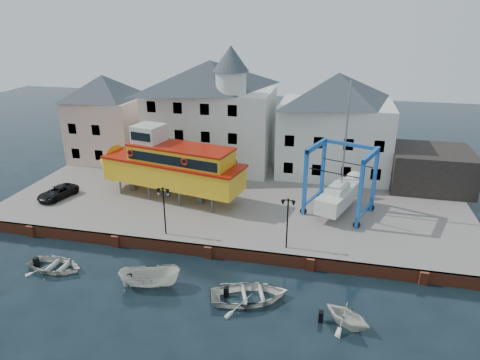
# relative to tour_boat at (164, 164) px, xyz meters

# --- Properties ---
(ground) EXTENTS (140.00, 140.00, 0.00)m
(ground) POSITION_rel_tour_boat_xyz_m (6.91, -8.59, -4.35)
(ground) COLOR black
(ground) RESTS_ON ground
(hardstanding) EXTENTS (44.00, 22.00, 1.00)m
(hardstanding) POSITION_rel_tour_boat_xyz_m (6.91, 2.41, -3.85)
(hardstanding) COLOR slate
(hardstanding) RESTS_ON ground
(quay_wall) EXTENTS (44.00, 0.47, 1.00)m
(quay_wall) POSITION_rel_tour_boat_xyz_m (6.91, -8.49, -3.85)
(quay_wall) COLOR brown
(quay_wall) RESTS_ON ground
(building_pink) EXTENTS (8.00, 7.00, 10.30)m
(building_pink) POSITION_rel_tour_boat_xyz_m (-11.09, 9.41, 1.80)
(building_pink) COLOR beige
(building_pink) RESTS_ON hardstanding
(building_white_main) EXTENTS (14.00, 8.30, 14.00)m
(building_white_main) POSITION_rel_tour_boat_xyz_m (2.04, 9.80, 3.00)
(building_white_main) COLOR silver
(building_white_main) RESTS_ON hardstanding
(building_white_right) EXTENTS (12.00, 8.00, 11.20)m
(building_white_right) POSITION_rel_tour_boat_xyz_m (15.91, 10.41, 2.25)
(building_white_right) COLOR silver
(building_white_right) RESTS_ON hardstanding
(shed_dark) EXTENTS (8.00, 7.00, 4.00)m
(shed_dark) POSITION_rel_tour_boat_xyz_m (25.91, 8.41, -1.35)
(shed_dark) COLOR black
(shed_dark) RESTS_ON hardstanding
(lamp_post_left) EXTENTS (1.12, 0.32, 4.20)m
(lamp_post_left) POSITION_rel_tour_boat_xyz_m (2.91, -7.39, -0.17)
(lamp_post_left) COLOR black
(lamp_post_left) RESTS_ON hardstanding
(lamp_post_right) EXTENTS (1.12, 0.32, 4.20)m
(lamp_post_right) POSITION_rel_tour_boat_xyz_m (12.91, -7.39, -0.17)
(lamp_post_right) COLOR black
(lamp_post_right) RESTS_ON hardstanding
(tour_boat) EXTENTS (16.75, 7.23, 7.10)m
(tour_boat) POSITION_rel_tour_boat_xyz_m (0.00, 0.00, 0.00)
(tour_boat) COLOR #59595E
(tour_boat) RESTS_ON hardstanding
(travel_lift) EXTENTS (6.68, 8.08, 11.89)m
(travel_lift) POSITION_rel_tour_boat_xyz_m (16.98, 0.55, -1.35)
(travel_lift) COLOR #195BA4
(travel_lift) RESTS_ON hardstanding
(van) EXTENTS (2.90, 4.49, 1.15)m
(van) POSITION_rel_tour_boat_xyz_m (-10.26, -2.79, -2.77)
(van) COLOR black
(van) RESTS_ON hardstanding
(motorboat_a) EXTENTS (4.63, 2.58, 1.69)m
(motorboat_a) POSITION_rel_tour_boat_xyz_m (3.99, -13.17, -4.35)
(motorboat_a) COLOR silver
(motorboat_a) RESTS_ON ground
(motorboat_b) EXTENTS (6.21, 5.28, 1.09)m
(motorboat_b) POSITION_rel_tour_boat_xyz_m (11.12, -13.12, -4.35)
(motorboat_b) COLOR silver
(motorboat_b) RESTS_ON ground
(motorboat_c) EXTENTS (4.13, 4.00, 1.66)m
(motorboat_c) POSITION_rel_tour_boat_xyz_m (17.55, -14.27, -4.35)
(motorboat_c) COLOR silver
(motorboat_c) RESTS_ON ground
(motorboat_d) EXTENTS (4.52, 3.35, 0.90)m
(motorboat_d) POSITION_rel_tour_boat_xyz_m (-3.95, -12.69, -4.35)
(motorboat_d) COLOR silver
(motorboat_d) RESTS_ON ground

